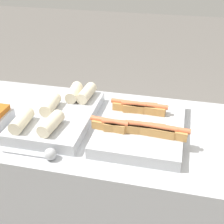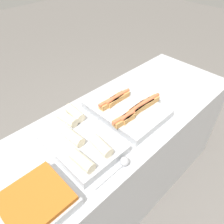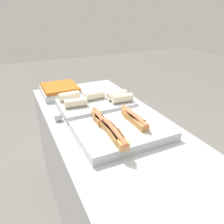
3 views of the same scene
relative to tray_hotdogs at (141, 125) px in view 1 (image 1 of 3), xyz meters
name	(u,v)px [view 1 (image 1 of 3)]	position (x,y,z in m)	size (l,w,h in m)	color
counter	(131,199)	(-0.03, 0.00, -0.46)	(1.81, 0.68, 0.85)	#B7BABF
tray_hotdogs	(141,125)	(0.00, 0.00, 0.00)	(0.41, 0.48, 0.10)	#B7BABF
tray_wraps	(58,114)	(-0.39, 0.01, 0.00)	(0.32, 0.48, 0.11)	#B7BABF
serving_spoon_near	(47,154)	(-0.32, -0.27, -0.01)	(0.23, 0.05, 0.05)	#B2B5BA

